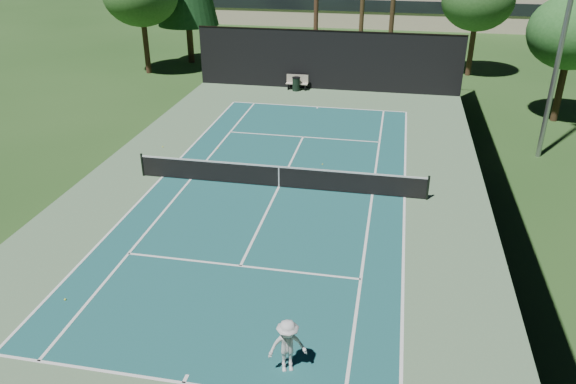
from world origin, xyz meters
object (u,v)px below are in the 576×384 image
(player, at_px, (288,346))
(tennis_ball_b, at_px, (218,148))
(trash_bin, at_px, (296,84))
(tennis_ball_c, at_px, (323,164))
(tennis_net, at_px, (279,176))
(tennis_ball_a, at_px, (65,300))
(tennis_ball_d, at_px, (163,147))
(park_bench, at_px, (297,82))

(player, distance_m, tennis_ball_b, 16.17)
(player, bearing_deg, trash_bin, 79.88)
(tennis_ball_c, height_order, trash_bin, trash_bin)
(player, height_order, trash_bin, player)
(tennis_net, relative_size, tennis_ball_a, 181.13)
(tennis_ball_b, distance_m, trash_bin, 11.60)
(tennis_ball_c, xyz_separation_m, tennis_ball_d, (-8.47, 0.68, 0.00))
(tennis_net, bearing_deg, park_bench, 97.27)
(tennis_net, bearing_deg, trash_bin, 97.45)
(tennis_ball_a, distance_m, park_bench, 25.07)
(player, relative_size, tennis_ball_b, 23.53)
(player, relative_size, tennis_ball_d, 23.06)
(tennis_net, xyz_separation_m, tennis_ball_d, (-6.92, 3.53, -0.52))
(trash_bin, bearing_deg, tennis_net, -82.55)
(park_bench, bearing_deg, tennis_ball_a, -96.58)
(player, xyz_separation_m, trash_bin, (-4.53, 26.17, -0.31))
(player, distance_m, tennis_ball_a, 7.60)
(player, relative_size, tennis_ball_c, 24.05)
(tennis_ball_d, height_order, trash_bin, trash_bin)
(park_bench, relative_size, trash_bin, 1.59)
(tennis_ball_b, bearing_deg, park_bench, 80.12)
(tennis_ball_a, bearing_deg, park_bench, 83.42)
(park_bench, height_order, trash_bin, park_bench)
(tennis_ball_a, xyz_separation_m, tennis_ball_c, (6.42, 12.13, -0.00))
(tennis_net, height_order, player, player)
(tennis_ball_b, xyz_separation_m, tennis_ball_d, (-2.88, -0.36, 0.00))
(player, distance_m, park_bench, 26.87)
(tennis_net, relative_size, tennis_ball_b, 191.65)
(tennis_ball_c, height_order, park_bench, park_bench)
(player, bearing_deg, tennis_net, 83.15)
(tennis_ball_b, relative_size, tennis_ball_d, 0.98)
(trash_bin, bearing_deg, park_bench, 88.58)
(tennis_ball_b, bearing_deg, tennis_net, -43.88)
(tennis_ball_a, distance_m, tennis_ball_b, 13.20)
(park_bench, xyz_separation_m, trash_bin, (-0.01, -0.32, -0.07))
(tennis_ball_c, distance_m, trash_bin, 12.95)
(player, height_order, tennis_ball_d, player)
(tennis_ball_a, height_order, tennis_ball_b, tennis_ball_a)
(tennis_ball_a, xyz_separation_m, trash_bin, (2.86, 24.58, 0.44))
(tennis_ball_b, bearing_deg, player, -66.03)
(tennis_net, relative_size, trash_bin, 13.65)
(tennis_ball_b, bearing_deg, tennis_ball_a, -93.60)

